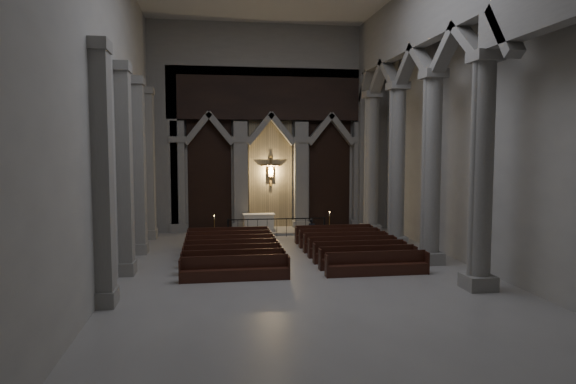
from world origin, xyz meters
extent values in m
plane|color=#9B9893|center=(0.00, 0.00, 0.00)|extent=(24.00, 24.00, 0.00)
cube|color=#ADAAA2|center=(0.00, 12.00, 6.00)|extent=(14.00, 0.10, 12.00)
cube|color=#ADAAA2|center=(0.00, -12.00, 6.00)|extent=(14.00, 0.10, 12.00)
cube|color=#ADAAA2|center=(-7.00, 0.00, 6.00)|extent=(0.10, 24.00, 12.00)
cube|color=#ADAAA2|center=(7.00, 0.00, 6.00)|extent=(0.10, 24.00, 12.00)
cube|color=gray|center=(-5.40, 11.50, 3.20)|extent=(0.80, 0.50, 6.40)
cube|color=gray|center=(-5.40, 11.50, 0.25)|extent=(1.05, 0.70, 0.50)
cube|color=gray|center=(-5.40, 11.50, 5.35)|extent=(1.00, 0.65, 0.35)
cube|color=gray|center=(-1.80, 11.50, 3.20)|extent=(0.80, 0.50, 6.40)
cube|color=gray|center=(-1.80, 11.50, 0.25)|extent=(1.05, 0.70, 0.50)
cube|color=gray|center=(-1.80, 11.50, 5.35)|extent=(1.00, 0.65, 0.35)
cube|color=gray|center=(1.80, 11.50, 3.20)|extent=(0.80, 0.50, 6.40)
cube|color=gray|center=(1.80, 11.50, 0.25)|extent=(1.05, 0.70, 0.50)
cube|color=gray|center=(1.80, 11.50, 5.35)|extent=(1.00, 0.65, 0.35)
cube|color=gray|center=(5.40, 11.50, 3.20)|extent=(0.80, 0.50, 6.40)
cube|color=gray|center=(5.40, 11.50, 0.25)|extent=(1.05, 0.70, 0.50)
cube|color=gray|center=(5.40, 11.50, 5.35)|extent=(1.00, 0.65, 0.35)
cube|color=black|center=(-3.60, 11.85, 3.50)|extent=(2.60, 0.15, 7.00)
cube|color=tan|center=(0.00, 11.85, 3.50)|extent=(2.60, 0.15, 7.00)
cube|color=black|center=(3.60, 11.85, 3.50)|extent=(2.60, 0.15, 7.00)
cube|color=black|center=(0.00, 11.50, 8.00)|extent=(12.00, 0.50, 3.00)
cube|color=gray|center=(-6.20, 11.50, 4.50)|extent=(1.60, 0.50, 9.00)
cube|color=gray|center=(6.20, 11.50, 4.50)|extent=(1.60, 0.50, 9.00)
cube|color=gray|center=(0.00, 11.50, 10.50)|extent=(14.00, 0.50, 3.00)
plane|color=#FEDB72|center=(0.00, 11.82, 3.50)|extent=(1.50, 0.00, 1.50)
cube|color=brown|center=(0.00, 11.73, 3.50)|extent=(0.13, 0.08, 1.80)
cube|color=brown|center=(0.00, 11.73, 3.85)|extent=(1.10, 0.08, 0.13)
cube|color=tan|center=(0.00, 11.67, 3.45)|extent=(0.26, 0.10, 0.60)
sphere|color=tan|center=(0.00, 11.67, 3.85)|extent=(0.17, 0.17, 0.17)
cylinder|color=tan|center=(-0.26, 11.67, 3.82)|extent=(0.45, 0.08, 0.08)
cylinder|color=tan|center=(0.26, 11.67, 3.82)|extent=(0.45, 0.08, 0.08)
cube|color=gray|center=(5.50, 9.50, 0.25)|extent=(1.00, 1.00, 0.50)
cylinder|color=gray|center=(5.50, 9.50, 4.00)|extent=(0.70, 0.70, 7.50)
cube|color=gray|center=(5.50, 9.50, 7.85)|extent=(0.95, 0.95, 0.35)
cube|color=gray|center=(5.50, 5.50, 0.25)|extent=(1.00, 1.00, 0.50)
cylinder|color=gray|center=(5.50, 5.50, 4.00)|extent=(0.70, 0.70, 7.50)
cube|color=gray|center=(5.50, 5.50, 7.85)|extent=(0.95, 0.95, 0.35)
cube|color=gray|center=(5.50, 1.50, 0.25)|extent=(1.00, 1.00, 0.50)
cylinder|color=gray|center=(5.50, 1.50, 4.00)|extent=(0.70, 0.70, 7.50)
cube|color=gray|center=(5.50, 1.50, 7.85)|extent=(0.95, 0.95, 0.35)
cube|color=gray|center=(5.50, -2.50, 0.25)|extent=(1.00, 1.00, 0.50)
cylinder|color=gray|center=(5.50, -2.50, 4.00)|extent=(0.70, 0.70, 7.50)
cube|color=gray|center=(5.50, -2.50, 7.85)|extent=(0.95, 0.95, 0.35)
cube|color=gray|center=(5.50, 11.40, 4.60)|extent=(0.55, 1.20, 9.20)
cube|color=gray|center=(-6.75, 9.50, 0.25)|extent=(0.60, 1.00, 0.50)
cube|color=gray|center=(-6.75, 9.50, 4.00)|extent=(0.50, 0.80, 7.50)
cube|color=gray|center=(-6.75, 9.50, 7.85)|extent=(0.60, 1.00, 0.35)
cube|color=gray|center=(-6.75, 5.50, 0.25)|extent=(0.60, 1.00, 0.50)
cube|color=gray|center=(-6.75, 5.50, 4.00)|extent=(0.50, 0.80, 7.50)
cube|color=gray|center=(-6.75, 5.50, 7.85)|extent=(0.60, 1.00, 0.35)
cube|color=gray|center=(-6.75, 1.50, 0.25)|extent=(0.60, 1.00, 0.50)
cube|color=gray|center=(-6.75, 1.50, 4.00)|extent=(0.50, 0.80, 7.50)
cube|color=gray|center=(-6.75, 1.50, 7.85)|extent=(0.60, 1.00, 0.35)
cube|color=gray|center=(-6.75, -2.50, 0.25)|extent=(0.60, 1.00, 0.50)
cube|color=gray|center=(-6.75, -2.50, 4.00)|extent=(0.50, 0.80, 7.50)
cube|color=gray|center=(-6.75, -2.50, 7.85)|extent=(0.60, 1.00, 0.35)
cube|color=gray|center=(0.00, 10.60, 0.07)|extent=(8.50, 2.60, 0.15)
cube|color=silver|center=(-0.82, 10.63, 0.60)|extent=(1.69, 0.66, 0.89)
cube|color=white|center=(-0.82, 10.63, 1.06)|extent=(1.83, 0.73, 0.04)
cube|color=black|center=(0.00, 8.87, 1.01)|extent=(5.29, 0.05, 0.05)
cube|color=black|center=(-2.65, 8.87, 0.53)|extent=(0.09, 0.09, 1.06)
cube|color=black|center=(2.65, 8.87, 0.53)|extent=(0.09, 0.09, 1.06)
cylinder|color=black|center=(-2.12, 8.87, 0.50)|extent=(0.02, 0.02, 0.97)
cylinder|color=black|center=(-1.59, 8.87, 0.50)|extent=(0.02, 0.02, 0.97)
cylinder|color=black|center=(-1.06, 8.87, 0.50)|extent=(0.02, 0.02, 0.97)
cylinder|color=black|center=(-0.53, 8.87, 0.50)|extent=(0.02, 0.02, 0.97)
cylinder|color=black|center=(0.00, 8.87, 0.50)|extent=(0.02, 0.02, 0.97)
cylinder|color=black|center=(0.53, 8.87, 0.50)|extent=(0.02, 0.02, 0.97)
cylinder|color=black|center=(1.06, 8.87, 0.50)|extent=(0.02, 0.02, 0.97)
cylinder|color=black|center=(1.59, 8.87, 0.50)|extent=(0.02, 0.02, 0.97)
cylinder|color=black|center=(2.12, 8.87, 0.50)|extent=(0.02, 0.02, 0.97)
cylinder|color=#B48837|center=(-3.37, 9.21, 0.02)|extent=(0.21, 0.21, 0.04)
cylinder|color=#B48837|center=(-3.37, 9.21, 0.52)|extent=(0.03, 0.03, 0.99)
cylinder|color=#B48837|center=(-3.37, 9.21, 1.01)|extent=(0.10, 0.10, 0.02)
cylinder|color=#EEE4C8|center=(-3.37, 9.21, 1.10)|extent=(0.04, 0.04, 0.17)
sphere|color=#FFC159|center=(-3.37, 9.21, 1.21)|extent=(0.04, 0.04, 0.04)
cylinder|color=#B48837|center=(2.95, 8.92, 0.02)|extent=(0.23, 0.23, 0.05)
cylinder|color=#B48837|center=(2.95, 8.92, 0.57)|extent=(0.03, 0.03, 1.09)
cylinder|color=#B48837|center=(2.95, 8.92, 1.11)|extent=(0.11, 0.11, 0.02)
cylinder|color=#EEE4C8|center=(2.95, 8.92, 1.21)|extent=(0.05, 0.05, 0.19)
sphere|color=#FFC159|center=(2.95, 8.92, 1.32)|extent=(0.04, 0.04, 0.04)
cube|color=black|center=(-2.70, 6.84, 0.21)|extent=(3.97, 0.38, 0.42)
cube|color=black|center=(-2.70, 7.02, 0.66)|extent=(3.97, 0.07, 0.47)
cube|color=black|center=(-4.68, 6.84, 0.42)|extent=(0.06, 0.42, 0.85)
cube|color=black|center=(-0.72, 6.84, 0.42)|extent=(0.06, 0.42, 0.85)
cube|color=black|center=(2.70, 6.84, 0.21)|extent=(3.97, 0.38, 0.42)
cube|color=black|center=(2.70, 7.02, 0.66)|extent=(3.97, 0.07, 0.47)
cube|color=black|center=(0.72, 6.84, 0.42)|extent=(0.06, 0.42, 0.85)
cube|color=black|center=(4.68, 6.84, 0.42)|extent=(0.06, 0.42, 0.85)
cube|color=black|center=(-2.70, 5.68, 0.21)|extent=(3.97, 0.38, 0.42)
cube|color=black|center=(-2.70, 5.86, 0.66)|extent=(3.97, 0.07, 0.47)
cube|color=black|center=(-4.68, 5.68, 0.42)|extent=(0.06, 0.42, 0.85)
cube|color=black|center=(-0.72, 5.68, 0.42)|extent=(0.06, 0.42, 0.85)
cube|color=black|center=(2.70, 5.68, 0.21)|extent=(3.97, 0.38, 0.42)
cube|color=black|center=(2.70, 5.86, 0.66)|extent=(3.97, 0.07, 0.47)
cube|color=black|center=(0.72, 5.68, 0.42)|extent=(0.06, 0.42, 0.85)
cube|color=black|center=(4.68, 5.68, 0.42)|extent=(0.06, 0.42, 0.85)
cube|color=black|center=(-2.70, 4.52, 0.21)|extent=(3.97, 0.38, 0.42)
cube|color=black|center=(-2.70, 4.70, 0.66)|extent=(3.97, 0.07, 0.47)
cube|color=black|center=(-4.68, 4.52, 0.42)|extent=(0.06, 0.42, 0.85)
cube|color=black|center=(-0.72, 4.52, 0.42)|extent=(0.06, 0.42, 0.85)
cube|color=black|center=(2.70, 4.52, 0.21)|extent=(3.97, 0.38, 0.42)
cube|color=black|center=(2.70, 4.70, 0.66)|extent=(3.97, 0.07, 0.47)
cube|color=black|center=(0.72, 4.52, 0.42)|extent=(0.06, 0.42, 0.85)
cube|color=black|center=(4.68, 4.52, 0.42)|extent=(0.06, 0.42, 0.85)
cube|color=black|center=(-2.70, 3.36, 0.21)|extent=(3.97, 0.38, 0.42)
cube|color=black|center=(-2.70, 3.54, 0.66)|extent=(3.97, 0.07, 0.47)
cube|color=black|center=(-4.68, 3.36, 0.42)|extent=(0.06, 0.42, 0.85)
cube|color=black|center=(-0.72, 3.36, 0.42)|extent=(0.06, 0.42, 0.85)
cube|color=black|center=(2.70, 3.36, 0.21)|extent=(3.97, 0.38, 0.42)
cube|color=black|center=(2.70, 3.54, 0.66)|extent=(3.97, 0.07, 0.47)
cube|color=black|center=(0.72, 3.36, 0.42)|extent=(0.06, 0.42, 0.85)
cube|color=black|center=(4.68, 3.36, 0.42)|extent=(0.06, 0.42, 0.85)
cube|color=black|center=(-2.70, 2.20, 0.21)|extent=(3.97, 0.38, 0.42)
cube|color=black|center=(-2.70, 2.38, 0.66)|extent=(3.97, 0.07, 0.47)
cube|color=black|center=(-4.68, 2.20, 0.42)|extent=(0.06, 0.42, 0.85)
cube|color=black|center=(-0.72, 2.20, 0.42)|extent=(0.06, 0.42, 0.85)
cube|color=black|center=(2.70, 2.20, 0.21)|extent=(3.97, 0.38, 0.42)
cube|color=black|center=(2.70, 2.38, 0.66)|extent=(3.97, 0.07, 0.47)
cube|color=black|center=(0.72, 2.20, 0.42)|extent=(0.06, 0.42, 0.85)
cube|color=black|center=(4.68, 2.20, 0.42)|extent=(0.06, 0.42, 0.85)
cube|color=black|center=(-2.70, 1.04, 0.21)|extent=(3.97, 0.38, 0.42)
cube|color=black|center=(-2.70, 1.22, 0.66)|extent=(3.97, 0.07, 0.47)
cube|color=black|center=(-4.68, 1.04, 0.42)|extent=(0.06, 0.42, 0.85)
cube|color=black|center=(-0.72, 1.04, 0.42)|extent=(0.06, 0.42, 0.85)
cube|color=black|center=(2.70, 1.04, 0.21)|extent=(3.97, 0.38, 0.42)
cube|color=black|center=(2.70, 1.22, 0.66)|extent=(3.97, 0.07, 0.47)
cube|color=black|center=(0.72, 1.04, 0.42)|extent=(0.06, 0.42, 0.85)
cube|color=black|center=(4.68, 1.04, 0.42)|extent=(0.06, 0.42, 0.85)
cube|color=black|center=(-2.70, -0.12, 0.21)|extent=(3.97, 0.38, 0.42)
cube|color=black|center=(-2.70, 0.06, 0.66)|extent=(3.97, 0.07, 0.47)
cube|color=black|center=(-4.68, -0.12, 0.42)|extent=(0.06, 0.42, 0.85)
cube|color=black|center=(-0.72, -0.12, 0.42)|extent=(0.06, 0.42, 0.85)
cube|color=black|center=(2.70, -0.12, 0.21)|extent=(3.97, 0.38, 0.42)
cube|color=black|center=(2.70, 0.06, 0.66)|extent=(3.97, 0.07, 0.47)
cube|color=black|center=(0.72, -0.12, 0.42)|extent=(0.06, 0.42, 0.85)
cube|color=black|center=(4.68, -0.12, 0.42)|extent=(0.06, 0.42, 0.85)
imported|color=black|center=(1.58, 7.09, 0.61)|extent=(0.46, 0.31, 1.23)
camera|label=1|loc=(-3.54, -18.60, 4.80)|focal=32.00mm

